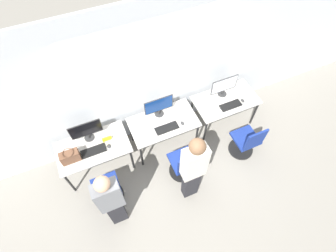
# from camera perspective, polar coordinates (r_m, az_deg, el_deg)

# --- Properties ---
(ground_plane) EXTENTS (20.00, 20.00, 0.00)m
(ground_plane) POSITION_cam_1_polar(r_m,az_deg,el_deg) (5.16, 0.62, -6.52)
(ground_plane) COLOR gray
(wall_back) EXTENTS (12.00, 0.05, 2.80)m
(wall_back) POSITION_cam_1_polar(r_m,az_deg,el_deg) (4.46, -3.53, 10.55)
(wall_back) COLOR silver
(wall_back) RESTS_ON ground_plane
(desk_left) EXTENTS (1.22, 0.69, 0.71)m
(desk_left) POSITION_cam_1_polar(r_m,az_deg,el_deg) (4.68, -15.90, -4.87)
(desk_left) COLOR #BCB7AD
(desk_left) RESTS_ON ground_plane
(monitor_left) EXTENTS (0.53, 0.17, 0.42)m
(monitor_left) POSITION_cam_1_polar(r_m,az_deg,el_deg) (4.54, -17.39, -0.92)
(monitor_left) COLOR #2D2D2D
(monitor_left) RESTS_ON desk_left
(keyboard_left) EXTENTS (0.42, 0.17, 0.02)m
(keyboard_left) POSITION_cam_1_polar(r_m,az_deg,el_deg) (4.56, -15.88, -5.23)
(keyboard_left) COLOR black
(keyboard_left) RESTS_ON desk_left
(mouse_left) EXTENTS (0.06, 0.09, 0.03)m
(mouse_left) POSITION_cam_1_polar(r_m,az_deg,el_deg) (4.54, -12.73, -4.30)
(mouse_left) COLOR #333333
(mouse_left) RESTS_ON desk_left
(office_chair_left) EXTENTS (0.48, 0.48, 0.89)m
(office_chair_left) POSITION_cam_1_polar(r_m,az_deg,el_deg) (4.59, -12.99, -13.69)
(office_chair_left) COLOR black
(office_chair_left) RESTS_ON ground_plane
(person_left) EXTENTS (0.36, 0.21, 1.61)m
(person_left) POSITION_cam_1_polar(r_m,az_deg,el_deg) (3.98, -12.30, -15.53)
(person_left) COLOR #232328
(person_left) RESTS_ON ground_plane
(desk_center) EXTENTS (1.22, 0.69, 0.71)m
(desk_center) POSITION_cam_1_polar(r_m,az_deg,el_deg) (4.77, -0.99, 0.40)
(desk_center) COLOR #BCB7AD
(desk_center) RESTS_ON ground_plane
(monitor_center) EXTENTS (0.53, 0.17, 0.42)m
(monitor_center) POSITION_cam_1_polar(r_m,az_deg,el_deg) (4.64, -2.01, 4.39)
(monitor_center) COLOR #2D2D2D
(monitor_center) RESTS_ON desk_center
(keyboard_center) EXTENTS (0.42, 0.17, 0.02)m
(keyboard_center) POSITION_cam_1_polar(r_m,az_deg,el_deg) (4.63, -0.27, -0.46)
(keyboard_center) COLOR black
(keyboard_center) RESTS_ON desk_center
(mouse_center) EXTENTS (0.06, 0.09, 0.03)m
(mouse_center) POSITION_cam_1_polar(r_m,az_deg,el_deg) (4.68, 3.15, 0.59)
(mouse_center) COLOR #333333
(mouse_center) RESTS_ON desk_center
(office_chair_center) EXTENTS (0.48, 0.48, 0.89)m
(office_chair_center) POSITION_cam_1_polar(r_m,az_deg,el_deg) (4.68, 3.49, -8.36)
(office_chair_center) COLOR black
(office_chair_center) RESTS_ON ground_plane
(person_center) EXTENTS (0.36, 0.23, 1.76)m
(person_center) POSITION_cam_1_polar(r_m,az_deg,el_deg) (3.99, 5.51, -9.23)
(person_center) COLOR #232328
(person_center) RESTS_ON ground_plane
(desk_right) EXTENTS (1.22, 0.69, 0.71)m
(desk_right) POSITION_cam_1_polar(r_m,az_deg,el_deg) (5.20, 12.39, 5.10)
(desk_right) COLOR #BCB7AD
(desk_right) RESTS_ON ground_plane
(monitor_right) EXTENTS (0.53, 0.17, 0.42)m
(monitor_right) POSITION_cam_1_polar(r_m,az_deg,el_deg) (5.06, 12.11, 8.55)
(monitor_right) COLOR #2D2D2D
(monitor_right) RESTS_ON desk_right
(keyboard_right) EXTENTS (0.42, 0.17, 0.02)m
(keyboard_right) POSITION_cam_1_polar(r_m,az_deg,el_deg) (5.06, 13.47, 4.39)
(keyboard_right) COLOR black
(keyboard_right) RESTS_ON desk_right
(mouse_right) EXTENTS (0.06, 0.09, 0.03)m
(mouse_right) POSITION_cam_1_polar(r_m,az_deg,el_deg) (5.19, 15.94, 5.34)
(mouse_right) COLOR #333333
(mouse_right) RESTS_ON desk_right
(office_chair_right) EXTENTS (0.48, 0.48, 0.89)m
(office_chair_right) POSITION_cam_1_polar(r_m,az_deg,el_deg) (5.10, 16.68, -3.38)
(office_chair_right) COLOR black
(office_chair_right) RESTS_ON ground_plane
(handbag) EXTENTS (0.30, 0.18, 0.25)m
(handbag) POSITION_cam_1_polar(r_m,az_deg,el_deg) (4.50, -20.55, -6.26)
(handbag) COLOR brown
(handbag) RESTS_ON desk_left
(placard_left) EXTENTS (0.16, 0.03, 0.08)m
(placard_left) POSITION_cam_1_polar(r_m,az_deg,el_deg) (4.59, -13.16, -2.73)
(placard_left) COLOR yellow
(placard_left) RESTS_ON desk_left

